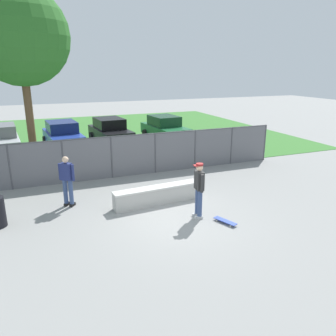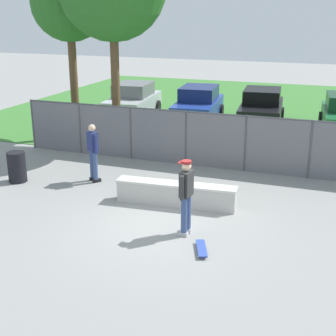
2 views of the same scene
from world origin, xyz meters
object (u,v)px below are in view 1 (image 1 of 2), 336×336
concrete_ledge (158,195)px  car_blue (63,135)px  skateboard (225,221)px  tree_near_right (20,37)px  car_black (110,131)px  skateboarder (199,188)px  bystander (67,179)px  car_silver (1,140)px  car_green (165,128)px

concrete_ledge → car_blue: (-2.39, 10.12, 0.52)m
concrete_ledge → skateboard: size_ratio=4.09×
tree_near_right → car_black: 8.88m
skateboard → car_blue: (-3.79, 12.43, 0.77)m
skateboarder → bystander: size_ratio=1.01×
tree_near_right → car_silver: bearing=107.7°
tree_near_right → concrete_ledge: bearing=-49.4°
tree_near_right → bystander: (1.01, -3.77, -4.87)m
car_green → car_silver: bearing=-179.7°
concrete_ledge → car_black: bearing=87.0°
tree_near_right → car_blue: (1.64, 5.41, -5.04)m
skateboard → car_black: bearing=93.9°
car_silver → bystander: 9.52m
skateboarder → bystander: 4.60m
skateboard → car_black: 12.77m
car_black → car_silver: bearing=-176.9°
car_silver → car_green: bearing=0.3°
car_silver → bystander: bystander is taller
car_silver → concrete_ledge: bearing=-60.3°
skateboarder → skateboard: bearing=-49.5°
tree_near_right → car_silver: tree_near_right is taller
car_black → bystander: bearing=-110.7°
concrete_ledge → car_silver: (-5.74, 10.06, 0.52)m
car_blue → car_green: 6.59m
car_blue → car_black: bearing=5.5°
tree_near_right → car_green: size_ratio=1.81×
skateboard → bystander: size_ratio=0.45×
car_silver → car_black: (6.29, 0.34, 0.00)m
tree_near_right → car_black: tree_near_right is taller
concrete_ledge → bystander: bystander is taller
car_blue → car_green: same height
tree_near_right → car_blue: size_ratio=1.81×
concrete_ledge → car_green: size_ratio=0.77×
bystander → car_blue: bearing=86.1°
tree_near_right → car_blue: 7.58m
car_silver → bystander: size_ratio=2.39×
skateboarder → car_green: size_ratio=0.42×
car_black → tree_near_right: bearing=-128.8°
skateboarder → concrete_ledge: bearing=116.6°
skateboarder → bystander: bearing=146.3°
skateboarder → car_black: size_ratio=0.42×
tree_near_right → car_silver: size_ratio=1.81×
car_black → bystander: size_ratio=2.39×
tree_near_right → car_green: 11.07m
car_green → bystander: bystander is taller
car_blue → car_black: size_ratio=1.00×
car_black → bystander: 10.11m
car_blue → bystander: bearing=-93.9°
car_green → skateboard: bearing=-102.7°
car_black → bystander: (-3.57, -9.46, 0.17)m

